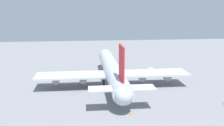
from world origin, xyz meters
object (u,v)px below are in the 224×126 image
at_px(fuel_truck, 153,70).
at_px(cargo_airplane, 112,70).
at_px(safety_cone_tail, 130,113).
at_px(safety_cone_nose, 106,66).

bearing_deg(fuel_truck, cargo_airplane, 127.91).
bearing_deg(safety_cone_tail, cargo_airplane, 3.95).
distance_m(fuel_truck, safety_cone_tail, 49.25).
bearing_deg(fuel_truck, safety_cone_nose, 57.96).
relative_size(safety_cone_nose, safety_cone_tail, 1.00).
height_order(fuel_truck, safety_cone_tail, fuel_truck).
height_order(safety_cone_nose, safety_cone_tail, same).
bearing_deg(fuel_truck, safety_cone_tail, 157.12).
distance_m(cargo_airplane, safety_cone_tail, 29.49).
bearing_deg(cargo_airplane, safety_cone_nose, -0.83).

